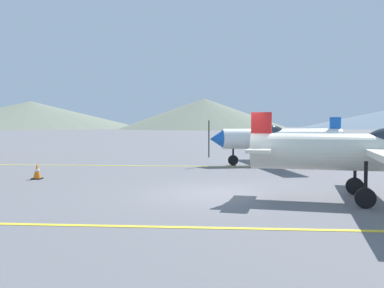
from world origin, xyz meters
name	(u,v)px	position (x,y,z in m)	size (l,w,h in m)	color
ground_plane	(218,194)	(0.00, 0.00, 0.00)	(400.00, 400.00, 0.00)	slate
apron_line_near	(216,228)	(0.00, -4.17, 0.01)	(80.00, 0.16, 0.01)	yellow
apron_line_far	(221,166)	(0.00, 7.93, 0.01)	(80.00, 0.16, 0.01)	yellow
airplane_near	(378,151)	(4.32, -0.97, 1.38)	(7.14, 8.17, 2.44)	silver
airplane_mid	(277,138)	(2.87, 9.07, 1.38)	(7.15, 8.15, 2.44)	white
traffic_cone_front	(37,172)	(-6.94, 2.78, 0.29)	(0.36, 0.36, 0.59)	black
hill_left	(31,115)	(-77.69, 150.93, 5.43)	(89.59, 89.59, 10.86)	slate
hill_centerleft	(204,114)	(-7.03, 136.71, 5.41)	(60.99, 60.99, 10.83)	slate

